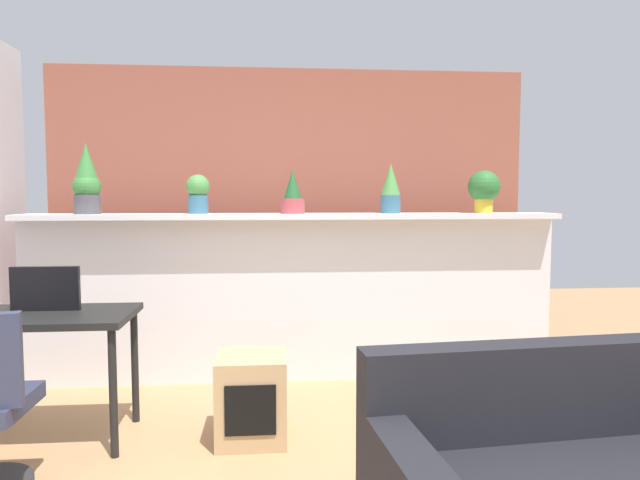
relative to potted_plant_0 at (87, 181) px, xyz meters
name	(u,v)px	position (x,y,z in m)	size (l,w,h in m)	color
divider_wall	(294,299)	(1.52, 0.04, -0.90)	(4.04, 0.16, 1.25)	silver
plant_shelf	(294,216)	(1.52, 0.00, -0.26)	(4.04, 0.38, 0.04)	silver
brick_wall_behind	(291,216)	(1.52, 0.64, -0.28)	(4.04, 0.10, 2.50)	#9E5442
potted_plant_0	(87,181)	(0.00, 0.00, 0.00)	(0.20, 0.20, 0.52)	#4C4C51
potted_plant_1	(198,193)	(0.80, 0.04, -0.08)	(0.18, 0.18, 0.29)	#386B84
potted_plant_2	(293,195)	(1.51, -0.02, -0.10)	(0.18, 0.18, 0.33)	#B7474C
potted_plant_3	(391,189)	(2.26, 0.01, -0.05)	(0.15, 0.15, 0.38)	#386B84
potted_plant_4	(484,189)	(2.99, -0.01, -0.05)	(0.25, 0.25, 0.33)	gold
desk	(34,328)	(-0.01, -0.99, -0.86)	(1.10, 0.60, 0.75)	black
tv_monitor	(45,289)	(0.03, -0.91, -0.65)	(0.39, 0.04, 0.26)	black
side_cube_shelf	(252,398)	(1.22, -1.08, -1.28)	(0.40, 0.41, 0.50)	tan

